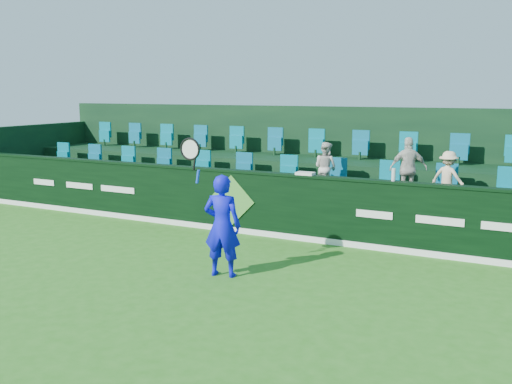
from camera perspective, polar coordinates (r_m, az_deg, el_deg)
The scene contains 13 objects.
ground at distance 9.28m, azimuth -14.33°, elevation -9.20°, with size 60.00×60.00×0.00m, color #2B6E1A.
sponsor_hoarding at distance 12.29m, azimuth -2.21°, elevation -0.89°, with size 16.00×0.25×1.35m.
stand_tier_front at distance 13.30m, azimuth 0.07°, elevation -1.24°, with size 16.00×2.00×0.80m, color black.
stand_tier_back at distance 14.95m, azimuth 3.33°, elevation 0.99°, with size 16.00×1.80×1.30m, color black.
stand_rear at distance 15.28m, azimuth 4.01°, elevation 3.32°, with size 16.00×4.10×2.60m.
seat_row_front at distance 13.53m, azimuth 0.83°, elevation 1.97°, with size 13.50×0.50×0.60m, color #036F81.
seat_row_back at distance 15.10m, azimuth 3.82°, elevation 4.71°, with size 13.50×0.50×0.60m, color #036F81.
tennis_player at distance 9.32m, azimuth -3.44°, elevation -3.28°, with size 1.09×0.52×2.30m.
spectator_left at distance 12.51m, azimuth 6.96°, elevation 2.43°, with size 0.55×0.43×1.12m, color beige.
spectator_middle at distance 12.03m, azimuth 14.99°, elevation 2.26°, with size 0.76×0.32×1.29m, color beige.
spectator_right at distance 11.91m, azimuth 18.65°, elevation 1.39°, with size 0.67×0.39×1.04m, color beige.
towel at distance 11.48m, azimuth 4.95°, elevation 1.86°, with size 0.36×0.23×0.05m, color white.
drinks_bottle at distance 10.95m, azimuth 13.59°, elevation 1.70°, with size 0.08×0.08×0.24m, color silver.
Camera 1 is at (5.83, -6.56, 3.02)m, focal length 40.00 mm.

